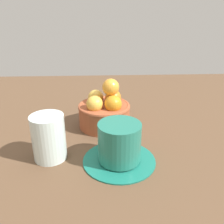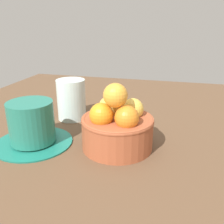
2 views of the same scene
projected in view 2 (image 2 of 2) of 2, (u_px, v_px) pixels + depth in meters
The scene contains 4 objects.
ground_plane at pixel (117, 154), 49.56cm from camera, with size 118.47×103.42×3.18cm, color brown.
terracotta_bowl at pixel (117, 126), 47.32cm from camera, with size 13.85×13.85×13.25cm.
coffee_cup at pixel (32, 126), 49.07cm from camera, with size 15.44×15.44×8.78cm.
water_glass at pixel (71, 99), 61.57cm from camera, with size 7.05×7.05×9.93cm, color silver.
Camera 2 is at (42.36, 10.06, 23.54)cm, focal length 39.86 mm.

